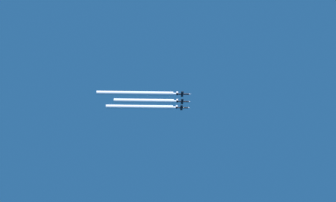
# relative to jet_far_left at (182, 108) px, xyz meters

# --- Properties ---
(jet_far_left) EXTENTS (7.99, 11.63, 2.80)m
(jet_far_left) POSITION_rel_jet_far_left_xyz_m (0.00, 0.00, 0.00)
(jet_far_left) COLOR black
(jet_inner_left) EXTENTS (7.99, 11.63, 2.80)m
(jet_inner_left) POSITION_rel_jet_far_left_xyz_m (10.29, 0.06, -0.35)
(jet_inner_left) COLOR black
(jet_center) EXTENTS (7.99, 11.63, 2.80)m
(jet_center) POSITION_rel_jet_far_left_xyz_m (21.81, -0.42, -0.55)
(jet_center) COLOR black
(smoke_trail_far_left) EXTENTS (3.43, 54.92, 3.43)m
(smoke_trail_far_left) POSITION_rel_jet_far_left_xyz_m (0.00, -32.78, -0.03)
(smoke_trail_far_left) COLOR white
(smoke_trail_inner_left) EXTENTS (3.43, 48.34, 3.43)m
(smoke_trail_inner_left) POSITION_rel_jet_far_left_xyz_m (10.29, -29.43, -0.38)
(smoke_trail_inner_left) COLOR white
(smoke_trail_center) EXTENTS (3.43, 60.19, 3.43)m
(smoke_trail_center) POSITION_rel_jet_far_left_xyz_m (21.81, -35.83, -0.58)
(smoke_trail_center) COLOR white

